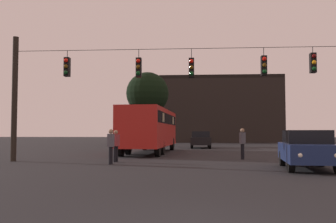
{
  "coord_description": "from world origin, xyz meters",
  "views": [
    {
      "loc": [
        0.08,
        -5.75,
        1.44
      ],
      "look_at": [
        -1.47,
        16.43,
        2.66
      ],
      "focal_mm": 40.48,
      "sensor_mm": 36.0,
      "label": 1
    }
  ],
  "objects_px": {
    "car_near_right": "(307,149)",
    "pedestrian_crossing_right": "(111,145)",
    "city_bus": "(150,126)",
    "pedestrian_crossing_left": "(116,144)",
    "car_far_left": "(201,139)",
    "pedestrian_near_bus": "(317,143)",
    "pedestrian_crossing_center": "(242,142)",
    "tree_left_silhouette": "(147,94)"
  },
  "relations": [
    {
      "from": "car_near_right",
      "to": "pedestrian_crossing_right",
      "type": "xyz_separation_m",
      "value": [
        -8.17,
        1.65,
        0.09
      ]
    },
    {
      "from": "city_bus",
      "to": "pedestrian_crossing_right",
      "type": "distance_m",
      "value": 9.64
    },
    {
      "from": "pedestrian_crossing_left",
      "to": "car_far_left",
      "type": "bearing_deg",
      "value": 75.4
    },
    {
      "from": "car_far_left",
      "to": "pedestrian_near_bus",
      "type": "relative_size",
      "value": 2.81
    },
    {
      "from": "car_near_right",
      "to": "pedestrian_crossing_left",
      "type": "distance_m",
      "value": 8.7
    },
    {
      "from": "pedestrian_crossing_center",
      "to": "pedestrian_near_bus",
      "type": "relative_size",
      "value": 1.07
    },
    {
      "from": "pedestrian_crossing_left",
      "to": "pedestrian_near_bus",
      "type": "bearing_deg",
      "value": 11.66
    },
    {
      "from": "tree_left_silhouette",
      "to": "city_bus",
      "type": "bearing_deg",
      "value": -81.99
    },
    {
      "from": "car_far_left",
      "to": "pedestrian_crossing_left",
      "type": "bearing_deg",
      "value": -104.6
    },
    {
      "from": "pedestrian_crossing_center",
      "to": "pedestrian_near_bus",
      "type": "bearing_deg",
      "value": -3.5
    },
    {
      "from": "pedestrian_crossing_left",
      "to": "pedestrian_crossing_center",
      "type": "bearing_deg",
      "value": 20.11
    },
    {
      "from": "pedestrian_crossing_right",
      "to": "pedestrian_near_bus",
      "type": "height_order",
      "value": "pedestrian_crossing_right"
    },
    {
      "from": "city_bus",
      "to": "tree_left_silhouette",
      "type": "bearing_deg",
      "value": 98.01
    },
    {
      "from": "car_far_left",
      "to": "pedestrian_near_bus",
      "type": "xyz_separation_m",
      "value": [
        5.79,
        -14.65,
        0.07
      ]
    },
    {
      "from": "city_bus",
      "to": "car_near_right",
      "type": "relative_size",
      "value": 2.47
    },
    {
      "from": "car_near_right",
      "to": "tree_left_silhouette",
      "type": "height_order",
      "value": "tree_left_silhouette"
    },
    {
      "from": "pedestrian_crossing_left",
      "to": "pedestrian_crossing_right",
      "type": "distance_m",
      "value": 1.25
    },
    {
      "from": "car_near_right",
      "to": "pedestrian_near_bus",
      "type": "distance_m",
      "value": 5.36
    },
    {
      "from": "city_bus",
      "to": "pedestrian_near_bus",
      "type": "height_order",
      "value": "city_bus"
    },
    {
      "from": "car_near_right",
      "to": "pedestrian_crossing_center",
      "type": "height_order",
      "value": "pedestrian_crossing_center"
    },
    {
      "from": "car_near_right",
      "to": "pedestrian_near_bus",
      "type": "bearing_deg",
      "value": 68.66
    },
    {
      "from": "pedestrian_crossing_right",
      "to": "pedestrian_near_bus",
      "type": "bearing_deg",
      "value": 18.27
    },
    {
      "from": "car_near_right",
      "to": "car_far_left",
      "type": "bearing_deg",
      "value": 101.06
    },
    {
      "from": "pedestrian_crossing_center",
      "to": "pedestrian_crossing_right",
      "type": "bearing_deg",
      "value": -150.53
    },
    {
      "from": "car_far_left",
      "to": "pedestrian_crossing_right",
      "type": "bearing_deg",
      "value": -103.52
    },
    {
      "from": "car_far_left",
      "to": "pedestrian_crossing_center",
      "type": "distance_m",
      "value": 14.56
    },
    {
      "from": "pedestrian_crossing_right",
      "to": "tree_left_silhouette",
      "type": "bearing_deg",
      "value": 93.06
    },
    {
      "from": "city_bus",
      "to": "pedestrian_crossing_center",
      "type": "height_order",
      "value": "city_bus"
    },
    {
      "from": "car_far_left",
      "to": "city_bus",
      "type": "bearing_deg",
      "value": -113.37
    },
    {
      "from": "pedestrian_crossing_center",
      "to": "pedestrian_crossing_right",
      "type": "height_order",
      "value": "pedestrian_crossing_center"
    },
    {
      "from": "city_bus",
      "to": "car_far_left",
      "type": "distance_m",
      "value": 9.24
    },
    {
      "from": "car_far_left",
      "to": "pedestrian_crossing_right",
      "type": "height_order",
      "value": "pedestrian_crossing_right"
    },
    {
      "from": "city_bus",
      "to": "car_far_left",
      "type": "height_order",
      "value": "city_bus"
    },
    {
      "from": "pedestrian_crossing_right",
      "to": "tree_left_silhouette",
      "type": "relative_size",
      "value": 0.2
    },
    {
      "from": "city_bus",
      "to": "pedestrian_near_bus",
      "type": "xyz_separation_m",
      "value": [
        9.43,
        -6.22,
        -1.0
      ]
    },
    {
      "from": "tree_left_silhouette",
      "to": "car_near_right",
      "type": "bearing_deg",
      "value": -69.33
    },
    {
      "from": "pedestrian_crossing_center",
      "to": "tree_left_silhouette",
      "type": "height_order",
      "value": "tree_left_silhouette"
    },
    {
      "from": "pedestrian_crossing_left",
      "to": "pedestrian_crossing_right",
      "type": "height_order",
      "value": "pedestrian_crossing_right"
    },
    {
      "from": "city_bus",
      "to": "pedestrian_crossing_left",
      "type": "bearing_deg",
      "value": -94.94
    },
    {
      "from": "pedestrian_near_bus",
      "to": "tree_left_silhouette",
      "type": "relative_size",
      "value": 0.2
    },
    {
      "from": "city_bus",
      "to": "pedestrian_crossing_left",
      "type": "height_order",
      "value": "city_bus"
    },
    {
      "from": "car_near_right",
      "to": "pedestrian_near_bus",
      "type": "height_order",
      "value": "pedestrian_near_bus"
    }
  ]
}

